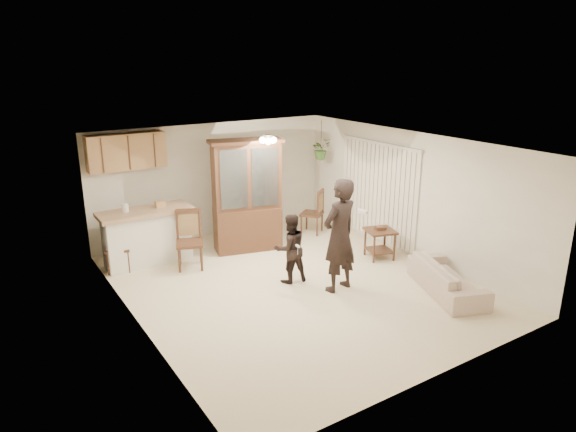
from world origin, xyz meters
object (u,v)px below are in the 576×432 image
adult (339,240)px  sofa (448,272)px  china_hutch (247,197)px  side_table (380,243)px  child (290,246)px  chair_hutch_left (190,252)px  chair_hutch_right (312,221)px  chair_bar (119,256)px

adult → sofa: bearing=133.4°
china_hutch → adult: bearing=-67.7°
adult → side_table: bearing=-166.8°
adult → child: size_ratio=1.33×
child → chair_hutch_left: bearing=-44.5°
sofa → chair_hutch_right: bearing=24.6°
sofa → chair_hutch_right: size_ratio=1.83×
chair_hutch_left → child: bearing=-29.1°
sofa → chair_bar: 5.98m
china_hutch → chair_hutch_right: china_hutch is taller
child → chair_hutch_right: child is taller
sofa → china_hutch: china_hutch is taller
china_hutch → chair_bar: 2.74m
china_hutch → chair_hutch_right: (1.72, 0.12, -0.85)m
sofa → adult: 1.93m
side_table → chair_hutch_right: bearing=97.2°
sofa → chair_hutch_right: 3.77m
chair_hutch_left → chair_hutch_right: chair_hutch_left is taller
chair_hutch_left → adult: bearing=-30.2°
adult → chair_bar: adult is taller
sofa → chair_hutch_right: chair_hutch_right is taller
child → chair_bar: size_ratio=1.36×
sofa → adult: (-1.50, 1.09, 0.53)m
side_table → chair_bar: size_ratio=0.68×
child → chair_hutch_right: size_ratio=1.32×
adult → side_table: (1.58, 0.70, -0.59)m
sofa → china_hutch: size_ratio=0.81×
sofa → chair_bar: bearing=70.3°
chair_bar → sofa: bearing=-23.0°
side_table → chair_hutch_left: size_ratio=0.61×
adult → chair_hutch_left: (-1.78, 2.27, -0.59)m
chair_hutch_right → chair_hutch_left: bearing=-29.4°
sofa → china_hutch: 4.18m
chair_hutch_left → chair_hutch_right: bearing=29.0°
side_table → chair_hutch_right: size_ratio=0.66×
chair_hutch_left → chair_hutch_right: size_ratio=1.09×
child → chair_hutch_right: bearing=-127.4°
child → side_table: child is taller
child → china_hutch: 1.89m
side_table → chair_bar: (-4.54, 2.20, -0.03)m
sofa → adult: adult is taller
chair_hutch_right → china_hutch: bearing=-32.9°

